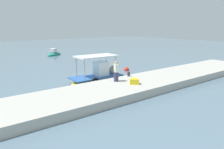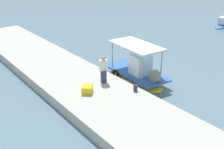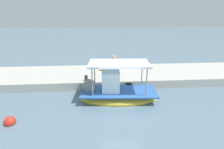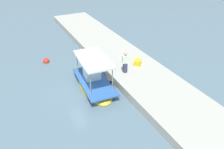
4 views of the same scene
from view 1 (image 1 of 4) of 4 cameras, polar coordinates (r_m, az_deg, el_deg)
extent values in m
plane|color=slate|center=(21.55, -5.08, -1.63)|extent=(120.00, 120.00, 0.00)
cube|color=#B8B4AA|center=(17.96, 2.97, -3.43)|extent=(36.00, 4.61, 0.63)
ellipsoid|color=gold|center=(20.94, -3.95, -1.79)|extent=(5.17, 2.44, 0.87)
cube|color=#2F60AB|center=(20.82, -3.97, -0.49)|extent=(4.97, 2.43, 0.10)
cube|color=white|center=(20.94, -2.81, 1.41)|extent=(1.18, 1.23, 1.40)
cylinder|color=gray|center=(22.15, -1.47, 2.65)|extent=(0.07, 0.07, 1.87)
cylinder|color=gray|center=(20.85, 0.93, 2.04)|extent=(0.07, 0.07, 1.87)
cylinder|color=gray|center=(20.59, -9.01, 1.75)|extent=(0.07, 0.07, 1.87)
cylinder|color=gray|center=(19.19, -6.94, 1.03)|extent=(0.07, 0.07, 1.87)
cube|color=silver|center=(20.48, -4.05, 4.64)|extent=(3.85, 2.25, 0.12)
torus|color=black|center=(19.59, -4.24, -1.94)|extent=(0.75, 0.23, 0.74)
cylinder|color=gray|center=(21.75, 0.35, 1.18)|extent=(0.82, 0.40, 0.80)
cylinder|color=#343654|center=(18.66, 1.05, -0.54)|extent=(0.49, 0.49, 0.80)
cube|color=silver|center=(18.51, 1.06, 1.66)|extent=(0.42, 0.55, 0.66)
sphere|color=tan|center=(18.43, 1.06, 3.06)|extent=(0.26, 0.26, 0.26)
cylinder|color=#2D2D33|center=(20.60, 4.25, 0.10)|extent=(0.24, 0.24, 0.39)
cube|color=gold|center=(17.95, 5.67, -1.74)|extent=(0.90, 0.89, 0.42)
sphere|color=red|center=(26.31, 3.70, 1.25)|extent=(0.59, 0.59, 0.59)
ellipsoid|color=#258574|center=(41.07, -14.41, 4.99)|extent=(3.88, 3.50, 0.79)
cube|color=silver|center=(40.66, -14.71, 5.91)|extent=(1.45, 1.41, 0.64)
camera|label=2|loc=(24.95, 41.61, 15.50)|focal=44.71mm
camera|label=3|loc=(30.21, -13.95, 12.51)|focal=28.82mm
camera|label=4|loc=(22.61, -46.19, 20.46)|focal=36.27mm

